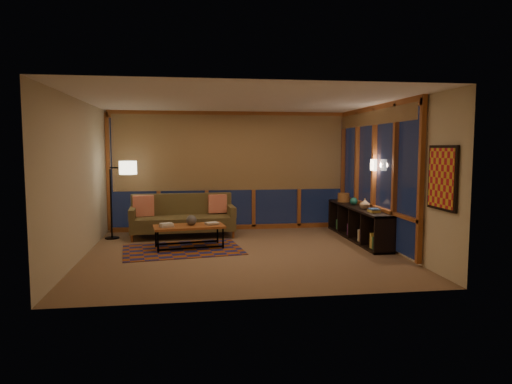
{
  "coord_description": "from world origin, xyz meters",
  "views": [
    {
      "loc": [
        -0.87,
        -7.98,
        1.88
      ],
      "look_at": [
        0.28,
        0.17,
        1.08
      ],
      "focal_mm": 32.0,
      "sensor_mm": 36.0,
      "label": 1
    }
  ],
  "objects": [
    {
      "name": "floor_lamp",
      "position": [
        -2.54,
        1.71,
        0.81
      ],
      "size": [
        0.59,
        0.44,
        1.62
      ],
      "primitive_type": null,
      "rotation": [
        0.0,
        0.0,
        -0.17
      ],
      "color": "black",
      "rests_on": "floor"
    },
    {
      "name": "book_stack_a",
      "position": [
        -1.35,
        0.45,
        0.47
      ],
      "size": [
        0.3,
        0.27,
        0.07
      ],
      "primitive_type": null,
      "rotation": [
        0.0,
        0.0,
        0.4
      ],
      "color": "beige",
      "rests_on": "coffee_table"
    },
    {
      "name": "pillow_right",
      "position": [
        -0.32,
        1.93,
        0.64
      ],
      "size": [
        0.41,
        0.18,
        0.4
      ],
      "primitive_type": null,
      "rotation": [
        0.0,
        0.0,
        0.13
      ],
      "color": "red",
      "rests_on": "sofa"
    },
    {
      "name": "sofa",
      "position": [
        -1.07,
        1.67,
        0.44
      ],
      "size": [
        2.2,
        0.99,
        0.88
      ],
      "primitive_type": null,
      "rotation": [
        0.0,
        0.0,
        0.06
      ],
      "color": "brown",
      "rests_on": "floor"
    },
    {
      "name": "floor",
      "position": [
        0.0,
        0.0,
        0.0
      ],
      "size": [
        5.5,
        5.0,
        0.01
      ],
      "primitive_type": "cube",
      "color": "#826447",
      "rests_on": "ground"
    },
    {
      "name": "wall_sconce",
      "position": [
        2.62,
        0.45,
        1.55
      ],
      "size": [
        0.12,
        0.18,
        0.22
      ],
      "primitive_type": null,
      "color": "#FFF0C6",
      "rests_on": "walls"
    },
    {
      "name": "ceiling",
      "position": [
        0.0,
        0.0,
        2.7
      ],
      "size": [
        5.5,
        5.0,
        0.01
      ],
      "primitive_type": "cube",
      "color": "white",
      "rests_on": "walls"
    },
    {
      "name": "basket",
      "position": [
        2.47,
        1.73,
        0.78
      ],
      "size": [
        0.27,
        0.27,
        0.19
      ],
      "primitive_type": "cylinder",
      "rotation": [
        0.0,
        0.0,
        0.03
      ],
      "color": "olive",
      "rests_on": "bookshelf"
    },
    {
      "name": "window_wall_back",
      "position": [
        0.0,
        2.43,
        1.35
      ],
      "size": [
        5.3,
        0.16,
        2.6
      ],
      "primitive_type": null,
      "color": "brown",
      "rests_on": "walls"
    },
    {
      "name": "area_rug",
      "position": [
        -1.06,
        0.42,
        0.01
      ],
      "size": [
        2.31,
        1.71,
        0.01
      ],
      "primitive_type": "cube",
      "rotation": [
        0.0,
        0.0,
        0.14
      ],
      "color": "#873F0D",
      "rests_on": "floor"
    },
    {
      "name": "bookshelf",
      "position": [
        2.49,
        0.89,
        0.34
      ],
      "size": [
        0.4,
        2.73,
        0.68
      ],
      "primitive_type": null,
      "color": "black",
      "rests_on": "floor"
    },
    {
      "name": "coffee_table",
      "position": [
        -0.94,
        0.55,
        0.22
      ],
      "size": [
        1.37,
        0.79,
        0.43
      ],
      "primitive_type": null,
      "rotation": [
        0.0,
        0.0,
        0.15
      ],
      "color": "brown",
      "rests_on": "floor"
    },
    {
      "name": "ceramic_pot",
      "position": [
        -0.89,
        0.58,
        0.53
      ],
      "size": [
        0.26,
        0.26,
        0.2
      ],
      "primitive_type": "sphere",
      "rotation": [
        0.0,
        0.0,
        0.46
      ],
      "color": "black",
      "rests_on": "coffee_table"
    },
    {
      "name": "pillow_left",
      "position": [
        -1.89,
        1.78,
        0.66
      ],
      "size": [
        0.45,
        0.22,
        0.43
      ],
      "primitive_type": null,
      "rotation": [
        0.0,
        0.0,
        0.19
      ],
      "color": "red",
      "rests_on": "sofa"
    },
    {
      "name": "book_stack_b",
      "position": [
        -0.5,
        0.59,
        0.46
      ],
      "size": [
        0.32,
        0.29,
        0.05
      ],
      "primitive_type": null,
      "rotation": [
        0.0,
        0.0,
        0.35
      ],
      "color": "beige",
      "rests_on": "coffee_table"
    },
    {
      "name": "vase",
      "position": [
        2.49,
        0.52,
        0.79
      ],
      "size": [
        0.24,
        0.24,
        0.21
      ],
      "primitive_type": "imported",
      "rotation": [
        0.0,
        0.0,
        0.22
      ],
      "color": "tan",
      "rests_on": "bookshelf"
    },
    {
      "name": "shelf_book_stack",
      "position": [
        2.49,
        0.06,
        0.72
      ],
      "size": [
        0.25,
        0.3,
        0.07
      ],
      "primitive_type": null,
      "rotation": [
        0.0,
        0.0,
        0.33
      ],
      "color": "beige",
      "rests_on": "bookshelf"
    },
    {
      "name": "teal_bowl",
      "position": [
        2.49,
        1.14,
        0.76
      ],
      "size": [
        0.19,
        0.19,
        0.16
      ],
      "primitive_type": "sphere",
      "rotation": [
        0.0,
        0.0,
        -0.18
      ],
      "color": "#196155",
      "rests_on": "bookshelf"
    },
    {
      "name": "window_wall_right",
      "position": [
        2.68,
        0.6,
        1.35
      ],
      "size": [
        0.16,
        3.7,
        2.6
      ],
      "primitive_type": null,
      "color": "brown",
      "rests_on": "walls"
    },
    {
      "name": "walls",
      "position": [
        0.0,
        0.0,
        1.35
      ],
      "size": [
        5.51,
        5.01,
        2.7
      ],
      "color": "beige",
      "rests_on": "floor"
    },
    {
      "name": "wall_art",
      "position": [
        2.71,
        -1.85,
        1.45
      ],
      "size": [
        0.06,
        0.74,
        0.94
      ],
      "primitive_type": null,
      "color": "red",
      "rests_on": "walls"
    }
  ]
}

